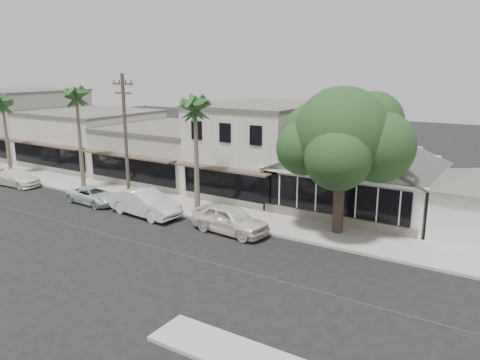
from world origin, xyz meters
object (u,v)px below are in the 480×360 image
Objects in this scene: car_2 at (94,195)px; car_3 at (17,178)px; car_0 at (230,219)px; shade_tree at (342,138)px; car_1 at (145,203)px; utility_pole at (126,136)px.

car_3 reaches higher than car_2.
shade_tree is (5.28, 3.39, 4.73)m from car_0.
utility_pole is at bearing 69.58° from car_1.
utility_pole is 1.74× the size of car_1.
car_1 is 13.12m from shade_tree.
car_2 is at bearing -168.01° from shade_tree.
car_0 is at bearing -82.55° from car_1.
car_1 is at bearing -25.60° from utility_pole.
car_1 is (2.90, -1.39, -3.93)m from utility_pole.
utility_pole is 1.07× the size of shade_tree.
car_1 is at bearing -162.71° from shade_tree.
car_1 is 0.62× the size of shade_tree.
car_0 is 20.77m from car_3.
shade_tree is (26.05, 3.46, 4.90)m from car_3.
car_3 is at bearing -173.99° from utility_pole.
car_2 is at bearing 94.09° from car_1.
car_0 is 6.42m from car_1.
shade_tree is (16.69, 3.55, 4.95)m from car_2.
car_2 is (-2.10, -1.29, -4.19)m from utility_pole.
car_2 is (-11.42, -0.16, -0.22)m from car_0.
car_0 is 1.12× the size of car_2.
car_3 is 26.73m from shade_tree.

